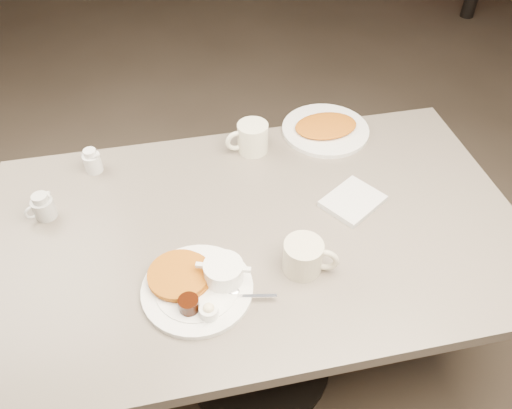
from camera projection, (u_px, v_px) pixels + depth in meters
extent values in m
cube|color=#4C3F33|center=(257.00, 360.00, 1.96)|extent=(7.00, 8.00, 0.02)
cube|color=slate|center=(257.00, 232.00, 1.44)|extent=(1.50, 0.90, 0.04)
cylinder|color=black|center=(257.00, 303.00, 1.69)|extent=(0.14, 0.14, 0.69)
cylinder|color=black|center=(257.00, 357.00, 1.95)|extent=(0.56, 0.56, 0.03)
cylinder|color=white|center=(197.00, 289.00, 1.27)|extent=(0.36, 0.36, 0.01)
cylinder|color=white|center=(197.00, 287.00, 1.26)|extent=(0.27, 0.27, 0.00)
cylinder|color=#B35E0F|center=(181.00, 276.00, 1.28)|extent=(0.20, 0.20, 0.01)
cylinder|color=#B35E0F|center=(179.00, 275.00, 1.27)|extent=(0.20, 0.20, 0.01)
cylinder|color=white|center=(224.00, 272.00, 1.26)|extent=(0.13, 0.13, 0.05)
cube|color=white|center=(200.00, 265.00, 1.26)|extent=(0.02, 0.02, 0.01)
cube|color=white|center=(247.00, 270.00, 1.25)|extent=(0.02, 0.02, 0.01)
ellipsoid|color=white|center=(219.00, 267.00, 1.26)|extent=(0.06, 0.06, 0.03)
ellipsoid|color=white|center=(229.00, 271.00, 1.25)|extent=(0.05, 0.05, 0.02)
cylinder|color=black|center=(189.00, 305.00, 1.21)|extent=(0.06, 0.06, 0.04)
cylinder|color=white|center=(209.00, 311.00, 1.20)|extent=(0.06, 0.06, 0.03)
ellipsoid|color=#FFECB5|center=(209.00, 308.00, 1.19)|extent=(0.04, 0.04, 0.02)
cube|color=white|center=(254.00, 296.00, 1.24)|extent=(0.11, 0.03, 0.00)
ellipsoid|color=white|center=(233.00, 291.00, 1.25)|extent=(0.04, 0.03, 0.01)
cylinder|color=beige|center=(303.00, 257.00, 1.30)|extent=(0.13, 0.13, 0.09)
cylinder|color=black|center=(304.00, 246.00, 1.27)|extent=(0.11, 0.11, 0.01)
torus|color=beige|center=(325.00, 260.00, 1.29)|extent=(0.07, 0.04, 0.07)
cube|color=silver|center=(353.00, 201.00, 1.49)|extent=(0.21, 0.20, 0.02)
cylinder|color=white|center=(253.00, 138.00, 1.64)|extent=(0.11, 0.11, 0.10)
torus|color=white|center=(236.00, 141.00, 1.63)|extent=(0.07, 0.02, 0.07)
cylinder|color=silver|center=(44.00, 208.00, 1.44)|extent=(0.07, 0.07, 0.06)
cylinder|color=silver|center=(40.00, 198.00, 1.41)|extent=(0.05, 0.05, 0.02)
cone|color=silver|center=(49.00, 196.00, 1.43)|extent=(0.03, 0.03, 0.02)
torus|color=silver|center=(32.00, 212.00, 1.42)|extent=(0.04, 0.03, 0.04)
cylinder|color=white|center=(93.00, 163.00, 1.58)|extent=(0.07, 0.07, 0.06)
cylinder|color=white|center=(90.00, 153.00, 1.55)|extent=(0.05, 0.05, 0.02)
cone|color=white|center=(95.00, 156.00, 1.55)|extent=(0.03, 0.03, 0.02)
torus|color=white|center=(86.00, 158.00, 1.59)|extent=(0.03, 0.03, 0.04)
cylinder|color=white|center=(325.00, 130.00, 1.74)|extent=(0.32, 0.32, 0.01)
ellipsoid|color=#C16616|center=(326.00, 126.00, 1.73)|extent=(0.23, 0.17, 0.02)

